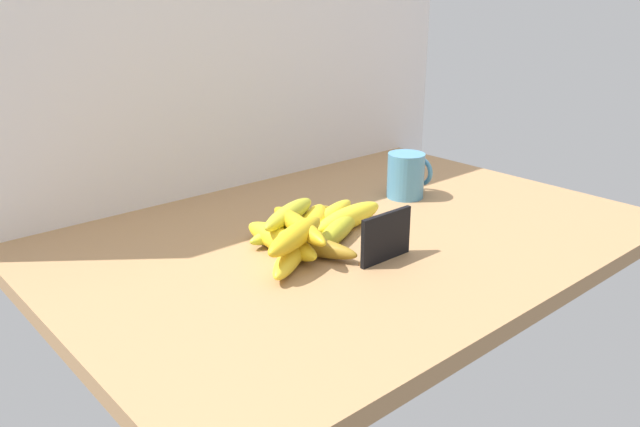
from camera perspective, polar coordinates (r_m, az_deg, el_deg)
counter_top at (r=118.23cm, az=2.93°, el=-2.41°), size 110.00×76.00×3.00cm
back_wall at (r=140.32cm, az=-8.33°, el=15.11°), size 130.00×2.00×70.00cm
chalkboard_sign at (r=105.25cm, az=5.96°, el=-2.26°), size 11.00×1.80×8.40cm
coffee_mug at (r=137.18cm, az=7.85°, el=3.45°), size 9.44×7.94×9.70cm
banana_0 at (r=116.46cm, az=-0.68°, el=-0.80°), size 15.80×13.34×4.31cm
banana_1 at (r=118.88cm, az=2.55°, el=-0.41°), size 19.60×7.05×4.18cm
banana_2 at (r=121.53cm, az=1.10°, el=-0.15°), size 18.22×10.19×3.30cm
banana_3 at (r=114.75cm, az=-2.63°, el=-1.41°), size 18.83×3.97×3.33cm
banana_4 at (r=108.52cm, az=-3.55°, el=-2.47°), size 4.61×18.89×4.25cm
banana_5 at (r=113.72cm, az=1.64°, el=-1.52°), size 18.95×11.81×3.63cm
banana_6 at (r=107.94cm, az=-1.44°, el=-2.79°), size 10.02×20.26×3.45cm
banana_7 at (r=118.30cm, az=-2.18°, el=-0.76°), size 20.77×6.97×3.24cm
banana_8 at (r=103.84cm, az=-2.52°, el=-3.71°), size 17.15×13.76×3.64cm
banana_9 at (r=106.95cm, az=-1.96°, el=-1.08°), size 7.46×19.18×3.26cm
banana_10 at (r=101.49cm, az=-2.22°, el=-2.03°), size 16.77×9.88×3.70cm
banana_11 at (r=112.35cm, az=-2.82°, el=-0.05°), size 16.42×9.54×3.44cm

